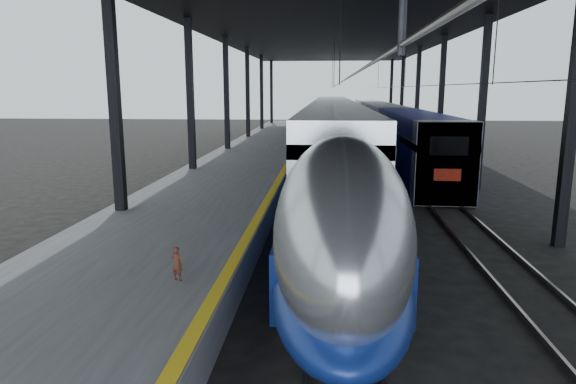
# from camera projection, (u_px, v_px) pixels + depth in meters

# --- Properties ---
(ground) EXTENTS (160.00, 160.00, 0.00)m
(ground) POSITION_uv_depth(u_px,v_px,m) (263.00, 294.00, 13.50)
(ground) COLOR black
(ground) RESTS_ON ground
(platform) EXTENTS (6.00, 80.00, 1.00)m
(platform) POSITION_uv_depth(u_px,v_px,m) (248.00, 165.00, 33.23)
(platform) COLOR #4C4C4F
(platform) RESTS_ON ground
(yellow_strip) EXTENTS (0.30, 80.00, 0.01)m
(yellow_strip) POSITION_uv_depth(u_px,v_px,m) (291.00, 158.00, 32.91)
(yellow_strip) COLOR gold
(yellow_strip) RESTS_ON platform
(rails) EXTENTS (6.52, 80.00, 0.16)m
(rails) POSITION_uv_depth(u_px,v_px,m) (372.00, 173.00, 32.70)
(rails) COLOR slate
(rails) RESTS_ON ground
(canopy) EXTENTS (18.00, 75.00, 9.47)m
(canopy) POSITION_uv_depth(u_px,v_px,m) (334.00, 25.00, 31.12)
(canopy) COLOR black
(canopy) RESTS_ON ground
(tgv_train) EXTENTS (3.11, 65.20, 4.45)m
(tgv_train) POSITION_uv_depth(u_px,v_px,m) (333.00, 133.00, 38.39)
(tgv_train) COLOR #ACAFB4
(tgv_train) RESTS_ON ground
(second_train) EXTENTS (2.84, 56.05, 3.91)m
(second_train) POSITION_uv_depth(u_px,v_px,m) (384.00, 124.00, 49.55)
(second_train) COLOR navy
(second_train) RESTS_ON ground
(child) EXTENTS (0.34, 0.28, 0.80)m
(child) POSITION_uv_depth(u_px,v_px,m) (177.00, 264.00, 11.67)
(child) COLOR #4D2619
(child) RESTS_ON platform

